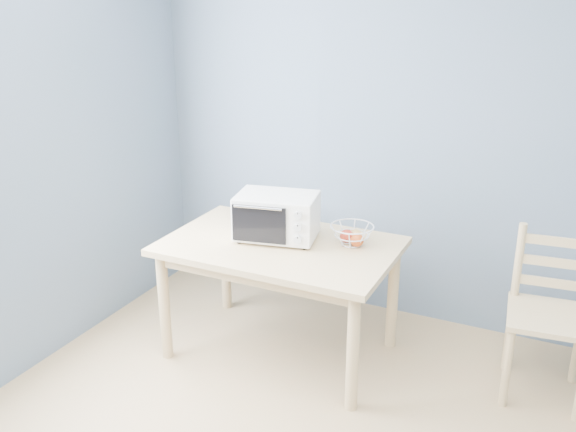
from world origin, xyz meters
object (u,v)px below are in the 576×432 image
at_px(dining_chair, 549,317).
at_px(dining_table, 280,258).
at_px(toaster_oven, 274,216).
at_px(fruit_basket, 352,235).

bearing_deg(dining_chair, dining_table, -175.80).
distance_m(toaster_oven, dining_chair, 1.69).
bearing_deg(toaster_oven, fruit_basket, 2.22).
bearing_deg(toaster_oven, dining_table, -49.36).
distance_m(fruit_basket, dining_chair, 1.20).
bearing_deg(toaster_oven, dining_chair, -3.69).
bearing_deg(dining_table, fruit_basket, 22.95).
distance_m(dining_table, dining_chair, 1.58).
bearing_deg(fruit_basket, toaster_oven, -166.20).
bearing_deg(dining_table, toaster_oven, 142.22).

